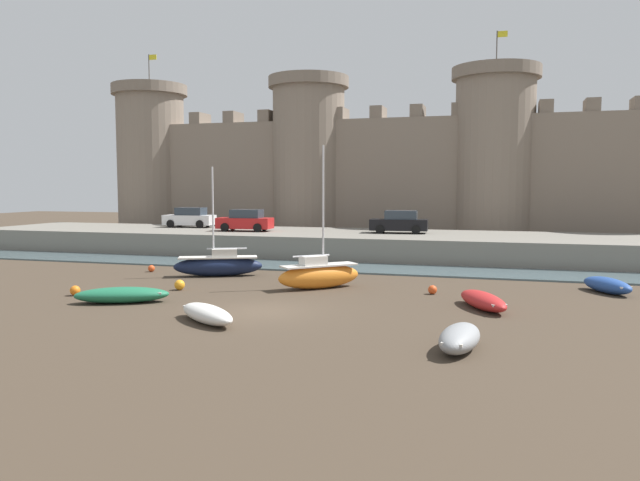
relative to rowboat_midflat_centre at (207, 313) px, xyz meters
name	(u,v)px	position (x,y,z in m)	size (l,w,h in m)	color
ground_plane	(263,311)	(1.17, 2.57, -0.35)	(160.00, 160.00, 0.00)	#423528
water_channel	(346,267)	(1.17, 16.19, -0.30)	(80.00, 4.50, 0.10)	slate
quay_road	(370,244)	(1.17, 23.44, 0.47)	(61.67, 10.00, 1.64)	slate
castle	(397,165)	(1.17, 34.93, 6.50)	(57.04, 7.36, 17.96)	gray
rowboat_midflat_centre	(207,313)	(0.00, 0.00, 0.00)	(3.40, 2.95, 0.66)	silver
sailboat_foreground_right	(319,274)	(1.76, 8.53, 0.35)	(3.98, 3.84, 7.00)	orange
rowboat_foreground_centre	(607,285)	(15.14, 11.17, 0.04)	(2.48, 3.21, 0.73)	#234793
rowboat_near_channel_left	(122,295)	(-5.31, 2.50, 0.01)	(4.15, 2.83, 0.68)	#1E6B47
sailboat_foreground_left	(219,265)	(-4.82, 10.98, 0.30)	(4.97, 3.13, 6.08)	#141E3D
rowboat_midflat_right	(483,300)	(9.66, 5.56, 0.02)	(2.63, 3.74, 0.69)	red
rowboat_midflat_left	(460,338)	(9.20, -1.36, 0.06)	(1.48, 3.02, 0.79)	gray
mooring_buoy_near_shore	(75,291)	(-8.42, 3.44, -0.11)	(0.47, 0.47, 0.47)	orange
mooring_buoy_near_channel	(432,290)	(7.29, 8.49, -0.14)	(0.42, 0.42, 0.42)	#E04C1E
mooring_buoy_off_centre	(151,268)	(-9.39, 11.46, -0.15)	(0.39, 0.39, 0.39)	#E04C1E
mooring_buoy_mid_mud	(180,285)	(-4.58, 6.18, -0.10)	(0.50, 0.50, 0.50)	orange
car_quay_centre_east	(190,218)	(-14.41, 25.52, 2.07)	(4.22, 2.12, 1.62)	silver
car_quay_east	(245,221)	(-8.27, 22.75, 2.07)	(4.22, 2.12, 1.62)	red
car_quay_west	(399,222)	(3.18, 24.07, 2.07)	(4.22, 2.12, 1.62)	black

